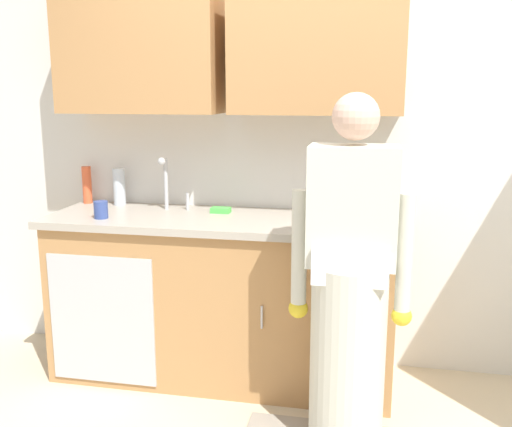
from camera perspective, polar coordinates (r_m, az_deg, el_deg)
The scene contains 11 objects.
kitchen_wall_with_uppers at distance 3.35m, azimuth 4.74°, elevation 9.42°, with size 4.80×0.44×2.70m.
counter_cabinet at distance 3.34m, azimuth -3.34°, elevation -8.58°, with size 1.90×0.62×0.90m.
countertop at distance 3.21m, azimuth -3.38°, elevation -0.69°, with size 1.96×0.66×0.04m, color #A8A093.
sink at distance 3.31m, azimuth -9.01°, elevation -0.31°, with size 0.50×0.36×0.35m.
person_at_sink at distance 2.63m, azimuth 9.18°, elevation -8.89°, with size 0.55×0.34×1.62m.
bottle_soap at distance 3.73m, azimuth -16.33°, elevation 2.73°, with size 0.06×0.06×0.23m, color #E05933.
bottle_dish_liquid at distance 3.24m, azimuth 11.76°, elevation 1.30°, with size 0.06×0.06×0.19m, color #2D8C4C.
bottle_water_short at distance 3.62m, azimuth -13.35°, elevation 2.60°, with size 0.07×0.07×0.23m, color silver.
cup_by_sink at distance 3.27m, azimuth -15.05°, elevation 0.35°, with size 0.08×0.08×0.09m, color #33478C.
knife_on_counter at distance 3.23m, azimuth 7.01°, elevation -0.27°, with size 0.24×0.02×0.01m, color silver.
sponge at distance 3.31m, azimuth -3.50°, elevation 0.34°, with size 0.11×0.07×0.03m, color #4CBF4C.
Camera 1 is at (0.25, -2.33, 1.62)m, focal length 40.54 mm.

